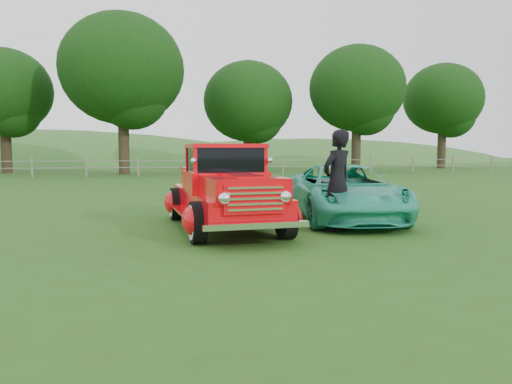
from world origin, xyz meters
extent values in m
plane|color=#295015|center=(0.00, 0.00, 0.00)|extent=(140.00, 140.00, 0.00)
ellipsoid|color=#326324|center=(-18.00, 58.00, -4.95)|extent=(84.00, 60.00, 18.00)
ellipsoid|color=#326324|center=(20.00, 62.00, -3.85)|extent=(72.00, 52.00, 14.00)
cube|color=slate|center=(0.00, 22.00, 0.55)|extent=(48.00, 0.04, 0.04)
cube|color=slate|center=(0.00, 22.00, 0.95)|extent=(48.00, 0.04, 0.04)
cylinder|color=#2D2116|center=(-12.00, 28.00, 1.98)|extent=(0.70, 0.70, 3.96)
ellipsoid|color=black|center=(-12.00, 28.00, 5.58)|extent=(6.40, 6.40, 5.76)
cylinder|color=#2D2116|center=(-4.00, 25.00, 2.42)|extent=(0.70, 0.70, 4.84)
ellipsoid|color=black|center=(-4.00, 25.00, 6.82)|extent=(8.00, 8.00, 7.20)
cylinder|color=#2D2116|center=(5.00, 29.00, 1.87)|extent=(0.70, 0.70, 3.74)
ellipsoid|color=black|center=(5.00, 29.00, 5.27)|extent=(6.80, 6.80, 6.12)
cylinder|color=#2D2116|center=(13.00, 27.00, 2.20)|extent=(0.70, 0.70, 4.40)
ellipsoid|color=black|center=(13.00, 27.00, 6.20)|extent=(7.20, 7.20, 6.48)
cylinder|color=#2D2116|center=(22.00, 30.00, 2.09)|extent=(0.70, 0.70, 4.18)
ellipsoid|color=black|center=(22.00, 30.00, 5.89)|extent=(6.60, 6.60, 5.94)
cylinder|color=black|center=(-1.16, -0.10, 0.38)|extent=(0.30, 0.78, 0.76)
cylinder|color=black|center=(0.49, 0.04, 0.38)|extent=(0.30, 0.78, 0.76)
cylinder|color=black|center=(-1.43, 2.99, 0.38)|extent=(0.30, 0.78, 0.76)
cylinder|color=black|center=(0.22, 3.13, 0.38)|extent=(0.30, 0.78, 0.76)
cube|color=red|center=(-0.47, 1.52, 0.58)|extent=(1.95, 4.72, 0.44)
ellipsoid|color=red|center=(-1.23, -0.11, 0.42)|extent=(0.48, 0.78, 0.54)
ellipsoid|color=red|center=(0.56, 0.05, 0.42)|extent=(0.48, 0.78, 0.54)
ellipsoid|color=red|center=(-1.50, 2.98, 0.42)|extent=(0.48, 0.78, 0.54)
ellipsoid|color=red|center=(0.29, 3.14, 0.42)|extent=(0.48, 0.78, 0.54)
cube|color=red|center=(-0.34, -0.03, 0.97)|extent=(1.46, 1.71, 0.42)
cube|color=red|center=(-0.46, 1.42, 0.99)|extent=(1.71, 1.48, 0.44)
cube|color=black|center=(-0.46, 1.42, 1.46)|extent=(1.53, 1.24, 0.50)
cube|color=red|center=(-0.46, 1.42, 1.74)|extent=(1.62, 1.35, 0.08)
cube|color=red|center=(-0.59, 2.86, 0.95)|extent=(1.34, 2.04, 0.45)
cube|color=white|center=(-0.27, -0.84, 0.85)|extent=(1.07, 0.19, 0.50)
cube|color=white|center=(-0.26, -0.94, 0.42)|extent=(1.81, 0.25, 0.10)
cube|color=white|center=(-0.68, 3.93, 0.42)|extent=(1.71, 0.25, 0.10)
imported|color=#2CB390|center=(2.45, 2.18, 0.66)|extent=(2.69, 4.94, 1.32)
imported|color=black|center=(1.74, 0.75, 1.03)|extent=(0.90, 0.81, 2.07)
camera|label=1|loc=(-1.84, -8.87, 1.68)|focal=35.00mm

